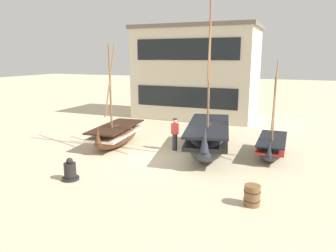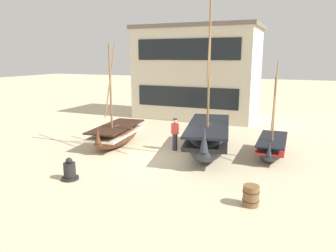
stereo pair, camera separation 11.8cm
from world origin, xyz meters
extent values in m
plane|color=beige|center=(0.00, 0.00, 0.00)|extent=(120.00, 120.00, 0.00)
ellipsoid|color=brown|center=(-3.17, 1.25, 0.55)|extent=(2.06, 4.42, 1.10)
cube|color=silver|center=(-3.17, 1.25, 0.69)|extent=(2.06, 4.25, 0.13)
cube|color=#351E13|center=(-3.17, 1.25, 1.06)|extent=(2.10, 4.34, 0.08)
cone|color=brown|center=(-2.95, -0.79, 1.05)|extent=(0.36, 0.36, 0.77)
cylinder|color=olive|center=(-3.11, 0.72, 3.10)|extent=(0.10, 0.10, 4.66)
cylinder|color=olive|center=(-3.11, 0.72, 3.65)|extent=(0.23, 1.46, 3.73)
cube|color=olive|center=(-3.20, 1.57, 0.94)|extent=(1.54, 0.32, 0.06)
ellipsoid|color=#2D333D|center=(1.91, 1.62, 0.77)|extent=(3.09, 6.07, 1.54)
cube|color=black|center=(1.91, 1.62, 0.97)|extent=(3.06, 5.85, 0.19)
cube|color=black|center=(1.91, 1.62, 1.48)|extent=(3.13, 5.97, 0.11)
cone|color=#2D333D|center=(2.51, -1.10, 1.47)|extent=(0.45, 0.45, 1.08)
cylinder|color=olive|center=(2.07, 0.91, 4.38)|extent=(0.10, 0.10, 6.60)
cylinder|color=olive|center=(2.07, 0.91, 6.01)|extent=(0.51, 2.01, 4.48)
cube|color=olive|center=(1.82, 2.04, 1.31)|extent=(1.79, 0.54, 0.06)
ellipsoid|color=#2D333D|center=(4.90, 2.38, 0.47)|extent=(1.30, 3.65, 0.93)
cube|color=red|center=(4.90, 2.38, 0.58)|extent=(1.31, 3.51, 0.11)
cube|color=black|center=(4.90, 2.38, 0.90)|extent=(1.33, 3.58, 0.07)
cone|color=#2D333D|center=(4.94, 0.64, 0.89)|extent=(0.25, 0.25, 0.65)
cylinder|color=olive|center=(4.91, 1.92, 2.29)|extent=(0.10, 0.10, 3.27)
cylinder|color=olive|center=(4.91, 1.92, 3.09)|extent=(0.11, 1.80, 3.06)
cube|color=olive|center=(4.90, 2.65, 0.79)|extent=(1.16, 0.18, 0.06)
cylinder|color=#33333D|center=(0.14, 1.60, 0.44)|extent=(0.26, 0.26, 0.88)
cube|color=#B22D28|center=(0.14, 1.60, 1.15)|extent=(0.42, 0.38, 0.54)
sphere|color=beige|center=(0.14, 1.60, 1.54)|extent=(0.22, 0.22, 0.22)
cylinder|color=#2D2823|center=(0.14, 1.60, 1.66)|extent=(0.24, 0.24, 0.05)
cylinder|color=black|center=(-2.17, -3.85, 0.05)|extent=(0.68, 0.68, 0.10)
cylinder|color=black|center=(-2.17, -3.85, 0.40)|extent=(0.47, 0.47, 0.59)
sphere|color=black|center=(-2.17, -3.85, 0.78)|extent=(0.26, 0.26, 0.26)
cylinder|color=brown|center=(4.81, -3.38, 0.35)|extent=(0.52, 0.52, 0.70)
torus|color=black|center=(4.81, -3.38, 0.50)|extent=(0.56, 0.56, 0.03)
torus|color=black|center=(4.81, -3.38, 0.20)|extent=(0.56, 0.56, 0.03)
cube|color=beige|center=(-1.84, 11.37, 3.42)|extent=(9.20, 5.26, 6.83)
cube|color=#70665B|center=(-1.84, 11.37, 6.98)|extent=(9.57, 5.47, 0.30)
cube|color=black|center=(-1.84, 8.71, 1.88)|extent=(7.73, 0.06, 1.50)
cube|color=black|center=(-1.84, 8.71, 5.30)|extent=(7.73, 0.06, 1.50)
camera|label=1|loc=(6.04, -13.50, 4.79)|focal=34.45mm
camera|label=2|loc=(6.15, -13.45, 4.79)|focal=34.45mm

